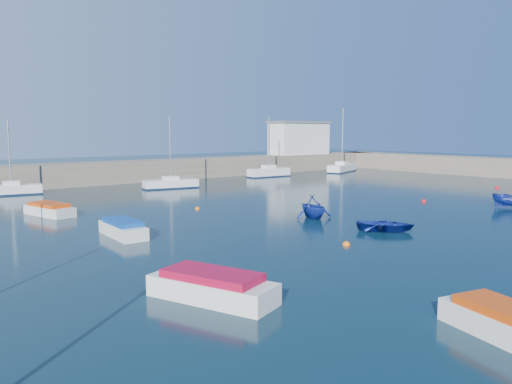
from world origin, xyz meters
TOP-DOWN VIEW (x-y plane):
  - ground at (0.00, 0.00)m, footprint 220.00×220.00m
  - back_wall at (0.00, 46.00)m, footprint 96.00×4.50m
  - right_arm at (44.00, 32.00)m, footprint 4.50×32.00m
  - harbor_office at (30.00, 46.00)m, footprint 10.00×4.00m
  - sailboat_5 at (-14.32, 40.87)m, footprint 5.73×2.54m
  - sailboat_6 at (0.91, 36.13)m, footprint 6.24×2.85m
  - sailboat_7 at (18.67, 40.22)m, footprint 6.38×2.18m
  - sailboat_8 at (32.99, 39.41)m, footprint 7.73×4.72m
  - motorboat_0 at (-16.24, 2.45)m, footprint 3.37×5.26m
  - motorboat_1 at (-14.02, 15.31)m, footprint 1.67×4.29m
  - motorboat_2 at (-15.11, 25.99)m, footprint 2.65×4.89m
  - motorboat_3 at (-11.23, -6.21)m, footprint 2.62×4.64m
  - dinghy_center at (-0.33, 6.46)m, footprint 4.17×4.41m
  - dinghy_left at (-0.53, 12.68)m, footprint 3.45×3.77m
  - buoy_0 at (-5.35, 5.33)m, footprint 0.44×0.44m
  - buoy_1 at (13.38, 12.45)m, footprint 0.46×0.46m
  - buoy_3 at (-4.81, 21.56)m, footprint 0.41×0.41m
  - buoy_4 at (29.46, 13.47)m, footprint 0.48×0.48m

SIDE VIEW (x-z plane):
  - ground at x=0.00m, z-range 0.00..0.00m
  - buoy_0 at x=-5.35m, z-range -0.22..0.22m
  - buoy_1 at x=13.38m, z-range -0.23..0.23m
  - buoy_3 at x=-4.81m, z-range -0.21..0.21m
  - buoy_4 at x=29.46m, z-range -0.24..0.24m
  - dinghy_center at x=-0.33m, z-range 0.00..0.74m
  - motorboat_2 at x=-15.11m, z-range -0.03..0.93m
  - motorboat_3 at x=-11.23m, z-range -0.03..1.00m
  - motorboat_1 at x=-14.02m, z-range -0.03..1.01m
  - motorboat_0 at x=-16.24m, z-range -0.03..1.08m
  - sailboat_6 at x=0.91m, z-range -3.41..4.49m
  - sailboat_5 at x=-14.32m, z-range -3.13..4.25m
  - sailboat_7 at x=18.67m, z-range -3.54..4.85m
  - sailboat_8 at x=32.99m, z-range -4.24..5.56m
  - dinghy_left at x=-0.53m, z-range 0.00..1.68m
  - back_wall at x=0.00m, z-range 0.00..2.60m
  - right_arm at x=44.00m, z-range 0.00..2.60m
  - harbor_office at x=30.00m, z-range 2.60..7.60m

